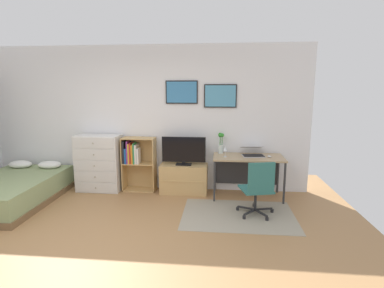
{
  "coord_description": "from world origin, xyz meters",
  "views": [
    {
      "loc": [
        1.44,
        -3.05,
        1.88
      ],
      "look_at": [
        0.99,
        1.5,
        1.05
      ],
      "focal_mm": 27.62,
      "sensor_mm": 36.0,
      "label": 1
    }
  ],
  "objects": [
    {
      "name": "wine_glass",
      "position": [
        1.52,
        1.99,
        0.87
      ],
      "size": [
        0.07,
        0.07,
        0.18
      ],
      "color": "silver",
      "rests_on": "desk"
    },
    {
      "name": "bamboo_vase",
      "position": [
        1.44,
        2.28,
        0.93
      ],
      "size": [
        0.11,
        0.1,
        0.38
      ],
      "color": "silver",
      "rests_on": "desk"
    },
    {
      "name": "dresser",
      "position": [
        -0.84,
        2.15,
        0.53
      ],
      "size": [
        0.81,
        0.46,
        1.06
      ],
      "color": "silver",
      "rests_on": "ground_plane"
    },
    {
      "name": "tv_stand",
      "position": [
        0.77,
        2.17,
        0.27
      ],
      "size": [
        0.86,
        0.41,
        0.54
      ],
      "color": "tan",
      "rests_on": "ground_plane"
    },
    {
      "name": "computer_mouse",
      "position": [
        2.28,
        2.02,
        0.76
      ],
      "size": [
        0.06,
        0.1,
        0.03
      ],
      "primitive_type": "ellipsoid",
      "color": "silver",
      "rests_on": "desk"
    },
    {
      "name": "desk",
      "position": [
        1.92,
        2.14,
        0.61
      ],
      "size": [
        1.22,
        0.63,
        0.74
      ],
      "color": "tan",
      "rests_on": "ground_plane"
    },
    {
      "name": "office_chair",
      "position": [
        2.01,
        1.23,
        0.46
      ],
      "size": [
        0.58,
        0.57,
        0.86
      ],
      "rotation": [
        0.0,
        0.0,
        0.25
      ],
      "color": "#232326",
      "rests_on": "ground_plane"
    },
    {
      "name": "television",
      "position": [
        0.77,
        2.15,
        0.79
      ],
      "size": [
        0.8,
        0.16,
        0.52
      ],
      "color": "black",
      "rests_on": "tv_stand"
    },
    {
      "name": "wall_back_with_posters",
      "position": [
        0.01,
        2.43,
        1.36
      ],
      "size": [
        6.12,
        0.09,
        2.7
      ],
      "color": "white",
      "rests_on": "ground_plane"
    },
    {
      "name": "bookshelf",
      "position": [
        -0.14,
        2.22,
        0.6
      ],
      "size": [
        0.61,
        0.3,
        1.01
      ],
      "color": "tan",
      "rests_on": "ground_plane"
    },
    {
      "name": "bed",
      "position": [
        -2.06,
        1.39,
        0.22
      ],
      "size": [
        1.39,
        2.01,
        0.55
      ],
      "rotation": [
        0.0,
        0.0,
        0.04
      ],
      "color": "brown",
      "rests_on": "ground_plane"
    },
    {
      "name": "ground_plane",
      "position": [
        0.0,
        0.0,
        0.0
      ],
      "size": [
        7.2,
        7.2,
        0.0
      ],
      "primitive_type": "plane",
      "color": "#A87A4C"
    },
    {
      "name": "area_rug",
      "position": [
        1.72,
        1.24,
        0.0
      ],
      "size": [
        1.7,
        1.2,
        0.01
      ],
      "primitive_type": "cube",
      "color": "#9E937F",
      "rests_on": "ground_plane"
    },
    {
      "name": "laptop",
      "position": [
        2.01,
        2.16,
        0.81
      ],
      "size": [
        0.43,
        0.45,
        0.17
      ],
      "rotation": [
        0.0,
        0.0,
        0.12
      ],
      "color": "#B7B7BC",
      "rests_on": "desk"
    }
  ]
}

